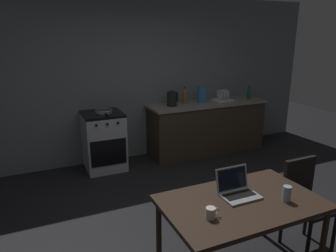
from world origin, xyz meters
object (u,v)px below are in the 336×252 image
object	(u,v)px
electric_kettle	(172,99)
bottle	(249,93)
coffee_mug	(211,213)
laptop	(237,190)
cereal_box	(202,95)
dining_table	(241,208)
dish_rack	(223,98)
frying_pan	(104,111)
drinking_glass	(287,194)
bottle_b	(184,96)
chair	(305,198)
stove_oven	(104,141)

from	to	relation	value
electric_kettle	bottle	world-z (taller)	electric_kettle
bottle	coffee_mug	xyz separation A→B (m)	(-2.59, -2.89, -0.25)
laptop	cereal_box	size ratio (longest dim) A/B	1.11
laptop	electric_kettle	xyz separation A→B (m)	(0.64, 2.73, 0.25)
dining_table	electric_kettle	size ratio (longest dim) A/B	5.27
laptop	dish_rack	xyz separation A→B (m)	(1.65, 2.73, 0.18)
frying_pan	drinking_glass	distance (m)	3.07
bottle_b	chair	bearing A→B (deg)	-91.90
frying_pan	bottle_b	bearing A→B (deg)	4.30
dining_table	bottle_b	bearing A→B (deg)	71.99
laptop	coffee_mug	distance (m)	0.45
electric_kettle	bottle_b	xyz separation A→B (m)	(0.28, 0.08, 0.01)
frying_pan	dining_table	bearing A→B (deg)	-79.95
dining_table	bottle	bearing A→B (deg)	51.39
frying_pan	coffee_mug	distance (m)	2.92
chair	cereal_box	distance (m)	2.83
stove_oven	chair	world-z (taller)	stove_oven
electric_kettle	cereal_box	bearing A→B (deg)	1.95
stove_oven	dish_rack	world-z (taller)	dish_rack
cereal_box	bottle_b	size ratio (longest dim) A/B	1.01
chair	dish_rack	xyz separation A→B (m)	(0.83, 2.73, 0.44)
coffee_mug	drinking_glass	xyz separation A→B (m)	(0.71, -0.04, 0.02)
coffee_mug	bottle	bearing A→B (deg)	48.13
stove_oven	electric_kettle	distance (m)	1.32
stove_oven	coffee_mug	bearing A→B (deg)	-87.22
chair	cereal_box	size ratio (longest dim) A/B	3.14
stove_oven	laptop	bearing A→B (deg)	-78.76
stove_oven	dining_table	xyz separation A→B (m)	(0.52, -2.82, 0.21)
dish_rack	frying_pan	bearing A→B (deg)	-179.26
stove_oven	bottle_b	distance (m)	1.58
frying_pan	bottle_b	xyz separation A→B (m)	(1.44, 0.11, 0.11)
frying_pan	dish_rack	distance (m)	2.17
chair	bottle_b	distance (m)	2.86
frying_pan	drinking_glass	world-z (taller)	frying_pan
dish_rack	electric_kettle	bearing A→B (deg)	-180.00
dining_table	drinking_glass	bearing A→B (deg)	-24.63
cereal_box	frying_pan	bearing A→B (deg)	-178.42
dining_table	cereal_box	world-z (taller)	cereal_box
stove_oven	coffee_mug	world-z (taller)	stove_oven
stove_oven	cereal_box	size ratio (longest dim) A/B	3.18
bottle	bottle_b	size ratio (longest dim) A/B	0.85
drinking_glass	electric_kettle	bearing A→B (deg)	83.71
cereal_box	drinking_glass	bearing A→B (deg)	-106.97
dining_table	coffee_mug	xyz separation A→B (m)	(-0.38, -0.12, 0.11)
cereal_box	dining_table	bearing A→B (deg)	-113.77
chair	drinking_glass	distance (m)	0.64
bottle_b	stove_oven	bearing A→B (deg)	-176.77
drinking_glass	cereal_box	xyz separation A→B (m)	(0.91, 3.00, 0.25)
chair	drinking_glass	bearing A→B (deg)	-163.39
frying_pan	coffee_mug	size ratio (longest dim) A/B	3.75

